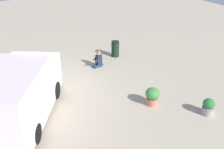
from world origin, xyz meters
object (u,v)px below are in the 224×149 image
Objects in this scene: person_customer at (98,60)px; trash_bin at (115,48)px; planter_flowering_near at (152,96)px; planter_flowering_far at (208,107)px; food_truck at (16,96)px.

trash_bin is (0.76, -1.46, 0.12)m from person_customer.
planter_flowering_near is (-4.41, -0.36, 0.05)m from person_customer.
food_truck is at bearing 64.57° from planter_flowering_far.
food_truck reaches higher than planter_flowering_far.
trash_bin is (3.63, -6.18, -0.60)m from food_truck.
trash_bin reaches higher than planter_flowering_far.
trash_bin is at bearing 3.70° from planter_flowering_far.
planter_flowering_far is 0.73× the size of trash_bin.
person_customer is at bearing -58.71° from food_truck.
planter_flowering_far is 6.79m from trash_bin.
food_truck reaches higher than trash_bin.
person_customer is 1.31× the size of planter_flowering_far.
planter_flowering_far is (-6.02, -1.90, -0.02)m from person_customer.
food_truck is 7.72× the size of planter_flowering_far.
trash_bin is (5.17, -1.10, 0.06)m from planter_flowering_near.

